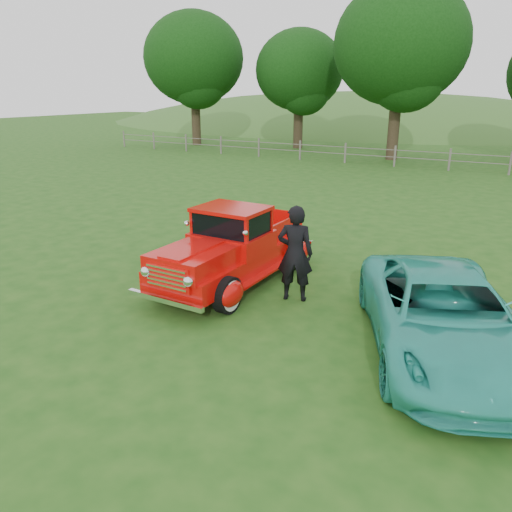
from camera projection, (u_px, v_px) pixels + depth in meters
The scene contains 9 objects.
ground at pixel (237, 329), 9.33m from camera, with size 140.00×140.00×0.00m, color #1C4B14.
distant_hills at pixel (464, 164), 61.60m from camera, with size 116.00×60.00×18.00m.
fence_line at pixel (450, 160), 27.23m from camera, with size 48.00×0.12×1.20m.
tree_far_west at pixel (194, 58), 38.09m from camera, with size 7.60×7.60×9.93m.
tree_mid_west at pixel (300, 70), 36.26m from camera, with size 6.40×6.40×8.46m.
tree_near_west at pixel (401, 44), 29.62m from camera, with size 8.00×8.00×10.42m.
red_pickup at pixel (234, 249), 11.39m from camera, with size 2.27×5.00×1.78m.
teal_sedan at pixel (443, 315), 8.26m from camera, with size 2.32×5.04×1.40m, color teal.
man at pixel (295, 253), 10.33m from camera, with size 0.75×0.49×2.04m, color black.
Camera 1 is at (4.51, -7.12, 4.26)m, focal length 35.00 mm.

